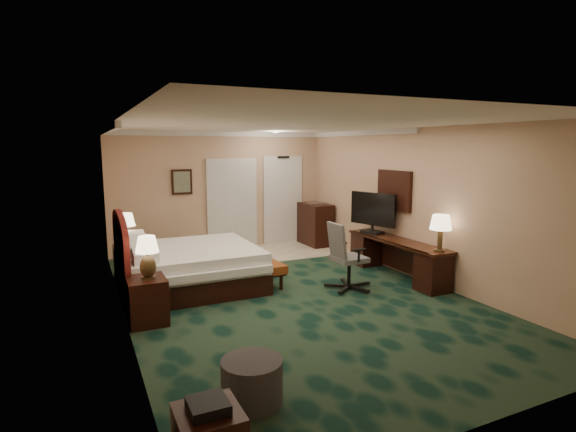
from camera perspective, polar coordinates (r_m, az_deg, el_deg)
name	(u,v)px	position (r m, az deg, el deg)	size (l,w,h in m)	color
floor	(291,296)	(7.30, 0.37, -10.11)	(5.00, 7.50, 0.00)	black
ceiling	(291,124)	(6.92, 0.39, 11.56)	(5.00, 7.50, 0.00)	white
wall_back	(221,191)	(10.47, -8.51, 3.12)	(5.00, 0.00, 2.70)	#D2AA88
wall_front	(490,274)	(4.01, 24.30, -6.67)	(5.00, 0.00, 2.70)	#D2AA88
wall_left	(121,224)	(6.34, -20.49, -0.99)	(0.00, 7.50, 2.70)	#D2AA88
wall_right	(417,204)	(8.36, 16.04, 1.47)	(0.00, 7.50, 2.70)	#D2AA88
crown_molding	(291,128)	(6.92, 0.39, 11.15)	(5.00, 7.50, 0.10)	silver
tile_patch	(272,252)	(10.20, -2.09, -4.60)	(3.20, 1.70, 0.01)	beige
headboard	(121,255)	(7.44, -20.41, -4.70)	(0.12, 2.00, 1.40)	#490B0F
entry_door	(283,201)	(11.02, -0.68, 1.92)	(1.02, 0.06, 2.18)	silver
closet_doors	(232,204)	(10.54, -7.10, 1.54)	(1.20, 0.06, 2.10)	silver
wall_art	(182,182)	(10.19, -13.34, 4.24)	(0.45, 0.06, 0.55)	#46665A
wall_mirror	(394,190)	(8.77, 13.33, 3.21)	(0.05, 0.95, 0.75)	white
bed	(192,267)	(7.83, -12.15, -6.38)	(2.16, 2.00, 0.68)	silver
nightstand_near	(147,301)	(6.45, -17.45, -10.20)	(0.50, 0.57, 0.62)	black
nightstand_far	(128,262)	(8.68, -19.63, -5.53)	(0.47, 0.54, 0.59)	black
lamp_near	(148,257)	(6.27, -17.41, -5.05)	(0.31, 0.31, 0.58)	#301F0E
lamp_far	(126,230)	(8.50, -19.85, -1.70)	(0.32, 0.32, 0.61)	#301F0E
bed_bench	(261,271)	(7.96, -3.45, -6.97)	(0.42, 1.22, 0.41)	maroon
ottoman	(252,381)	(4.46, -4.60, -20.16)	(0.58, 0.58, 0.41)	#333333
desk	(396,258)	(8.49, 13.59, -5.23)	(0.52, 2.40, 0.69)	black
tv	(373,213)	(8.88, 10.70, 0.37)	(0.09, 1.03, 0.80)	black
desk_lamp	(440,233)	(7.63, 18.78, -2.04)	(0.35, 0.35, 0.61)	#301F0E
desk_chair	(349,256)	(7.57, 7.80, -5.02)	(0.66, 0.62, 1.14)	#4E4E4F
minibar	(315,224)	(10.92, 3.50, -1.06)	(0.53, 0.95, 1.01)	black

